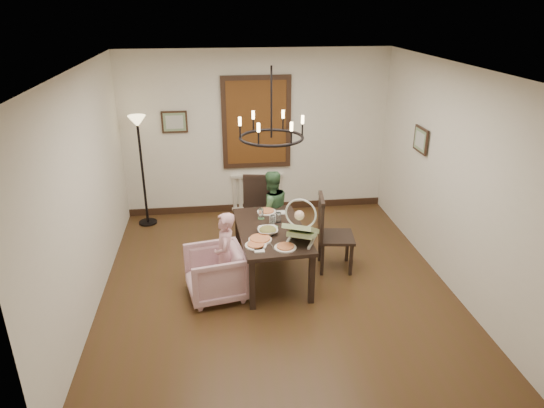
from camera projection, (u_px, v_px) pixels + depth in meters
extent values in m
cube|color=#462C18|center=(276.00, 283.00, 6.48)|extent=(4.50, 5.00, 0.01)
cube|color=white|center=(276.00, 67.00, 5.39)|extent=(4.50, 5.00, 0.01)
cube|color=silver|center=(256.00, 134.00, 8.22)|extent=(4.50, 0.01, 2.80)
cube|color=silver|center=(86.00, 194.00, 5.67)|extent=(0.01, 5.00, 2.80)
cube|color=silver|center=(450.00, 177.00, 6.20)|extent=(0.01, 5.00, 2.80)
cube|color=black|center=(271.00, 231.00, 6.38)|extent=(0.95, 1.57, 0.05)
cube|color=black|center=(252.00, 285.00, 5.82)|extent=(0.07, 0.07, 0.66)
cube|color=black|center=(238.00, 234.00, 7.09)|extent=(0.07, 0.07, 0.66)
cube|color=black|center=(312.00, 279.00, 5.94)|extent=(0.07, 0.07, 0.66)
cube|color=black|center=(287.00, 230.00, 7.21)|extent=(0.07, 0.07, 0.66)
imported|color=beige|center=(215.00, 273.00, 6.08)|extent=(0.83, 0.82, 0.65)
imported|color=#D798A0|center=(225.00, 263.00, 6.02)|extent=(0.25, 0.36, 0.95)
imported|color=#3D673F|center=(271.00, 217.00, 7.23)|extent=(0.59, 0.51, 1.02)
imported|color=white|center=(268.00, 231.00, 6.24)|extent=(0.32, 0.32, 0.08)
cylinder|color=tan|center=(260.00, 239.00, 6.05)|extent=(0.29, 0.29, 0.04)
cylinder|color=silver|center=(273.00, 220.00, 6.47)|extent=(0.06, 0.06, 0.13)
cube|color=brown|center=(256.00, 123.00, 8.11)|extent=(1.00, 0.03, 1.40)
cube|color=black|center=(175.00, 122.00, 7.94)|extent=(0.42, 0.03, 0.36)
cube|color=black|center=(421.00, 140.00, 6.92)|extent=(0.03, 0.42, 0.36)
torus|color=black|center=(271.00, 138.00, 5.89)|extent=(0.80, 0.80, 0.04)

